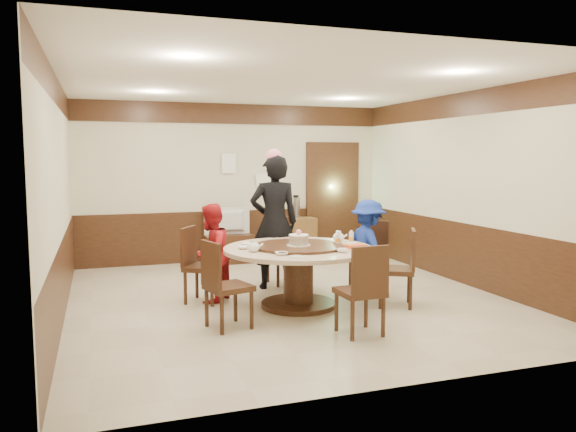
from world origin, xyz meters
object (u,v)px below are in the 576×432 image
object	(u,v)px
person_standing	(274,222)
person_blue	(368,247)
side_cabinet	(293,238)
thermos	(296,208)
banquet_table	(298,265)
shrimp_platter	(356,247)
person_red	(211,253)
television	(228,221)
birthday_cake	(299,240)
tv_stand	(228,249)

from	to	relation	value
person_standing	person_blue	bearing A→B (deg)	154.05
side_cabinet	thermos	bearing A→B (deg)	0.00
banquet_table	person_standing	bearing A→B (deg)	88.89
banquet_table	thermos	distance (m)	3.40
person_blue	shrimp_platter	distance (m)	0.93
person_red	television	bearing A→B (deg)	-159.97
person_red	shrimp_platter	world-z (taller)	person_red
person_standing	person_red	world-z (taller)	person_standing
person_blue	television	xyz separation A→B (m)	(-1.32, 2.81, 0.09)
person_blue	television	bearing A→B (deg)	18.00
person_standing	person_red	xyz separation A→B (m)	(-1.00, -0.47, -0.31)
banquet_table	person_blue	world-z (taller)	person_blue
person_blue	birthday_cake	size ratio (longest dim) A/B	4.32
person_red	shrimp_platter	distance (m)	1.87
banquet_table	television	distance (m)	3.17
banquet_table	side_cabinet	bearing A→B (deg)	71.82
person_red	birthday_cake	bearing A→B (deg)	93.38
person_blue	person_red	bearing A→B (deg)	76.28
birthday_cake	shrimp_platter	bearing A→B (deg)	-29.10
tv_stand	television	world-z (taller)	television
tv_stand	television	bearing A→B (deg)	0.00
television	side_cabinet	world-z (taller)	television
television	person_red	bearing A→B (deg)	70.53
person_blue	side_cabinet	size ratio (longest dim) A/B	1.61
banquet_table	thermos	xyz separation A→B (m)	(1.10, 3.19, 0.41)
banquet_table	person_red	world-z (taller)	person_red
person_red	banquet_table	bearing A→B (deg)	95.83
person_blue	birthday_cake	xyz separation A→B (m)	(-1.16, -0.41, 0.21)
person_red	thermos	bearing A→B (deg)	178.67
person_blue	birthday_cake	bearing A→B (deg)	102.17
shrimp_platter	banquet_table	bearing A→B (deg)	146.86
tv_stand	person_standing	bearing A→B (deg)	-84.61
side_cabinet	thermos	xyz separation A→B (m)	(0.05, 0.00, 0.56)
tv_stand	side_cabinet	world-z (taller)	side_cabinet
tv_stand	person_blue	bearing A→B (deg)	-64.82
television	thermos	world-z (taller)	thermos
person_red	television	distance (m)	2.69
banquet_table	person_standing	size ratio (longest dim) A/B	0.98
person_red	thermos	distance (m)	3.34
person_standing	television	xyz separation A→B (m)	(-0.20, 2.09, -0.21)
banquet_table	tv_stand	distance (m)	3.18
banquet_table	person_standing	xyz separation A→B (m)	(0.02, 1.07, 0.41)
side_cabinet	shrimp_platter	bearing A→B (deg)	-97.16
person_blue	tv_stand	xyz separation A→B (m)	(-1.32, 2.81, -0.39)
person_blue	thermos	bearing A→B (deg)	-6.33
banquet_table	birthday_cake	world-z (taller)	birthday_cake
side_cabinet	person_blue	bearing A→B (deg)	-88.10
banquet_table	birthday_cake	size ratio (longest dim) A/B	6.21
person_standing	person_blue	distance (m)	1.36
shrimp_platter	television	bearing A→B (deg)	102.31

